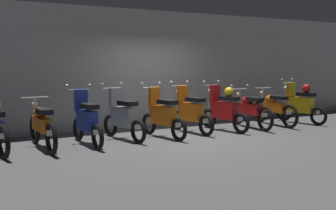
% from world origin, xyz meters
% --- Properties ---
extents(ground_plane, '(80.00, 80.00, 0.00)m').
position_xyz_m(ground_plane, '(0.00, 0.00, 0.00)').
color(ground_plane, '#4C4C4F').
extents(back_wall, '(16.25, 0.30, 3.18)m').
position_xyz_m(back_wall, '(0.00, 2.10, 1.59)').
color(back_wall, '#9EA0A3').
rests_on(back_wall, ground).
extents(motorbike_slot_1, '(0.56, 1.95, 1.03)m').
position_xyz_m(motorbike_slot_1, '(-3.21, 0.30, 0.49)').
color(motorbike_slot_1, black).
rests_on(motorbike_slot_1, ground).
extents(motorbike_slot_2, '(0.59, 1.68, 1.29)m').
position_xyz_m(motorbike_slot_2, '(-2.29, 0.26, 0.53)').
color(motorbike_slot_2, black).
rests_on(motorbike_slot_2, ground).
extents(motorbike_slot_3, '(0.58, 1.67, 1.29)m').
position_xyz_m(motorbike_slot_3, '(-1.38, 0.45, 0.53)').
color(motorbike_slot_3, black).
rests_on(motorbike_slot_3, ground).
extents(motorbike_slot_4, '(0.58, 1.67, 1.29)m').
position_xyz_m(motorbike_slot_4, '(-0.46, 0.25, 0.53)').
color(motorbike_slot_4, black).
rests_on(motorbike_slot_4, ground).
extents(motorbike_slot_5, '(0.59, 1.68, 1.29)m').
position_xyz_m(motorbike_slot_5, '(0.45, 0.49, 0.53)').
color(motorbike_slot_5, black).
rests_on(motorbike_slot_5, ground).
extents(motorbike_slot_6, '(0.58, 1.67, 1.29)m').
position_xyz_m(motorbike_slot_6, '(1.37, 0.33, 0.57)').
color(motorbike_slot_6, black).
rests_on(motorbike_slot_6, ground).
extents(motorbike_slot_7, '(0.59, 1.95, 1.15)m').
position_xyz_m(motorbike_slot_7, '(2.29, 0.38, 0.49)').
color(motorbike_slot_7, black).
rests_on(motorbike_slot_7, ground).
extents(motorbike_slot_8, '(0.56, 1.95, 1.03)m').
position_xyz_m(motorbike_slot_8, '(3.21, 0.44, 0.49)').
color(motorbike_slot_8, black).
rests_on(motorbike_slot_8, ground).
extents(motorbike_slot_9, '(0.58, 1.67, 1.29)m').
position_xyz_m(motorbike_slot_9, '(4.12, 0.33, 0.57)').
color(motorbike_slot_9, black).
rests_on(motorbike_slot_9, ground).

